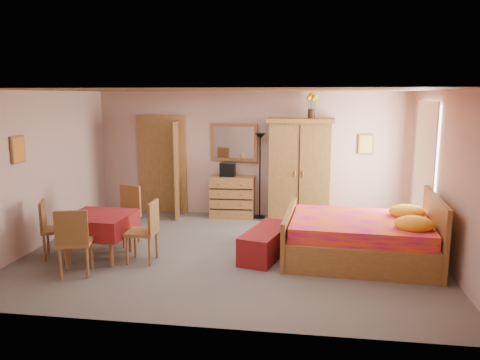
% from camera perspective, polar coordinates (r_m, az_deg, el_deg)
% --- Properties ---
extents(floor, '(6.50, 6.50, 0.00)m').
position_cam_1_polar(floor, '(7.70, -1.07, -8.83)').
color(floor, '#68635B').
rests_on(floor, ground).
extents(ceiling, '(6.50, 6.50, 0.00)m').
position_cam_1_polar(ceiling, '(7.27, -1.14, 10.90)').
color(ceiling, brown).
rests_on(ceiling, wall_back).
extents(wall_back, '(6.50, 0.10, 2.60)m').
position_cam_1_polar(wall_back, '(9.82, 1.26, 3.15)').
color(wall_back, tan).
rests_on(wall_back, floor).
extents(wall_front, '(6.50, 0.10, 2.60)m').
position_cam_1_polar(wall_front, '(4.98, -5.79, -4.00)').
color(wall_front, tan).
rests_on(wall_front, floor).
extents(wall_left, '(0.10, 5.00, 2.60)m').
position_cam_1_polar(wall_left, '(8.52, -23.21, 1.21)').
color(wall_left, tan).
rests_on(wall_left, floor).
extents(wall_right, '(0.10, 5.00, 2.60)m').
position_cam_1_polar(wall_right, '(7.57, 23.97, 0.10)').
color(wall_right, tan).
rests_on(wall_right, floor).
extents(doorway, '(1.06, 0.12, 2.15)m').
position_cam_1_polar(doorway, '(10.24, -9.38, 1.76)').
color(doorway, '#9E6B35').
rests_on(doorway, floor).
extents(window, '(0.08, 1.40, 1.95)m').
position_cam_1_polar(window, '(8.68, 21.69, 2.47)').
color(window, white).
rests_on(window, wall_right).
extents(picture_left, '(0.04, 0.32, 0.42)m').
position_cam_1_polar(picture_left, '(7.96, -25.46, 3.36)').
color(picture_left, orange).
rests_on(picture_left, wall_left).
extents(picture_back, '(0.30, 0.04, 0.40)m').
position_cam_1_polar(picture_back, '(9.76, 15.11, 4.23)').
color(picture_back, '#D8BF59').
rests_on(picture_back, wall_back).
extents(chest_of_drawers, '(0.93, 0.49, 0.86)m').
position_cam_1_polar(chest_of_drawers, '(9.77, -0.94, -2.05)').
color(chest_of_drawers, '#A16736').
rests_on(chest_of_drawers, floor).
extents(wall_mirror, '(1.00, 0.14, 0.79)m').
position_cam_1_polar(wall_mirror, '(9.80, -0.76, 4.61)').
color(wall_mirror, silver).
rests_on(wall_mirror, wall_back).
extents(stereo, '(0.31, 0.23, 0.28)m').
position_cam_1_polar(stereo, '(9.68, -1.51, 1.28)').
color(stereo, black).
rests_on(stereo, chest_of_drawers).
extents(floor_lamp, '(0.29, 0.29, 1.76)m').
position_cam_1_polar(floor_lamp, '(9.63, 2.44, 0.48)').
color(floor_lamp, black).
rests_on(floor_lamp, floor).
extents(wardrobe, '(1.34, 0.73, 2.07)m').
position_cam_1_polar(wardrobe, '(9.51, 7.31, 1.23)').
color(wardrobe, olive).
rests_on(wardrobe, floor).
extents(sunflower_vase, '(0.22, 0.22, 0.50)m').
position_cam_1_polar(sunflower_vase, '(9.41, 8.72, 8.97)').
color(sunflower_vase, yellow).
rests_on(sunflower_vase, wardrobe).
extents(bed, '(2.39, 1.94, 1.06)m').
position_cam_1_polar(bed, '(7.49, 14.37, -5.49)').
color(bed, '#BF1260').
rests_on(bed, floor).
extents(bench, '(0.81, 1.40, 0.44)m').
position_cam_1_polar(bench, '(7.50, 3.25, -7.61)').
color(bench, maroon).
rests_on(bench, floor).
extents(dining_table, '(0.99, 0.99, 0.70)m').
position_cam_1_polar(dining_table, '(7.69, -16.66, -6.57)').
color(dining_table, maroon).
rests_on(dining_table, floor).
extents(chair_south, '(0.55, 0.55, 0.98)m').
position_cam_1_polar(chair_south, '(7.07, -19.45, -7.03)').
color(chair_south, '#9D6835').
rests_on(chair_south, floor).
extents(chair_north, '(0.58, 0.58, 0.99)m').
position_cam_1_polar(chair_north, '(8.27, -14.10, -4.22)').
color(chair_north, '#A67238').
rests_on(chair_north, floor).
extents(chair_west, '(0.54, 0.54, 0.92)m').
position_cam_1_polar(chair_west, '(7.91, -21.44, -5.57)').
color(chair_west, brown).
rests_on(chair_west, floor).
extents(chair_east, '(0.44, 0.44, 0.95)m').
position_cam_1_polar(chair_east, '(7.32, -11.91, -6.17)').
color(chair_east, '#A26536').
rests_on(chair_east, floor).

